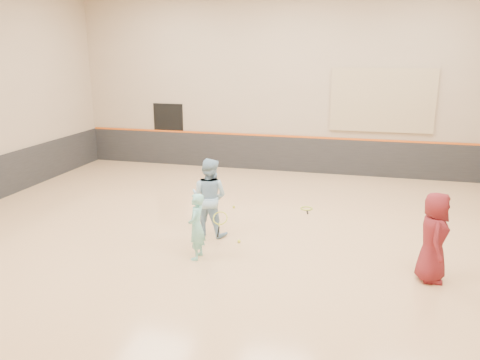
% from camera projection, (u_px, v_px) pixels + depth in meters
% --- Properties ---
extents(room, '(15.04, 12.04, 6.22)m').
position_uv_depth(room, '(254.00, 201.00, 10.30)').
color(room, tan).
rests_on(room, ground).
extents(wainscot_back, '(14.90, 0.04, 1.20)m').
position_uv_depth(wainscot_back, '(292.00, 154.00, 15.93)').
color(wainscot_back, '#232326').
rests_on(wainscot_back, floor).
extents(accent_stripe, '(14.90, 0.03, 0.06)m').
position_uv_depth(accent_stripe, '(293.00, 137.00, 15.76)').
color(accent_stripe, '#D85914').
rests_on(accent_stripe, wall_back).
extents(acoustic_panel, '(3.20, 0.08, 2.00)m').
position_uv_depth(acoustic_panel, '(382.00, 100.00, 14.74)').
color(acoustic_panel, tan).
rests_on(acoustic_panel, wall_back).
extents(doorway, '(1.10, 0.05, 2.20)m').
position_uv_depth(doorway, '(169.00, 134.00, 16.88)').
color(doorway, black).
rests_on(doorway, floor).
extents(girl, '(0.33, 0.50, 1.34)m').
position_uv_depth(girl, '(196.00, 226.00, 9.17)').
color(girl, '#79D2CB').
rests_on(girl, floor).
extents(instructor, '(0.95, 0.79, 1.76)m').
position_uv_depth(instructor, '(209.00, 197.00, 10.34)').
color(instructor, '#92BFE2').
rests_on(instructor, floor).
extents(young_man, '(0.54, 0.81, 1.64)m').
position_uv_depth(young_man, '(434.00, 237.00, 8.25)').
color(young_man, maroon).
rests_on(young_man, floor).
extents(held_racket, '(0.52, 0.52, 0.54)m').
position_uv_depth(held_racket, '(220.00, 218.00, 10.00)').
color(held_racket, gold).
rests_on(held_racket, instructor).
extents(spare_racket, '(0.71, 0.71, 0.05)m').
position_uv_depth(spare_racket, '(306.00, 208.00, 12.25)').
color(spare_racket, '#A8D42E').
rests_on(spare_racket, floor).
extents(ball_under_racket, '(0.07, 0.07, 0.07)m').
position_uv_depth(ball_under_racket, '(239.00, 241.00, 10.09)').
color(ball_under_racket, yellow).
rests_on(ball_under_racket, floor).
extents(ball_in_hand, '(0.07, 0.07, 0.07)m').
position_uv_depth(ball_in_hand, '(444.00, 227.00, 8.11)').
color(ball_in_hand, '#D8EF37').
rests_on(ball_in_hand, young_man).
extents(ball_beside_spare, '(0.07, 0.07, 0.07)m').
position_uv_depth(ball_beside_spare, '(234.00, 207.00, 12.31)').
color(ball_beside_spare, '#C5D030').
rests_on(ball_beside_spare, floor).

